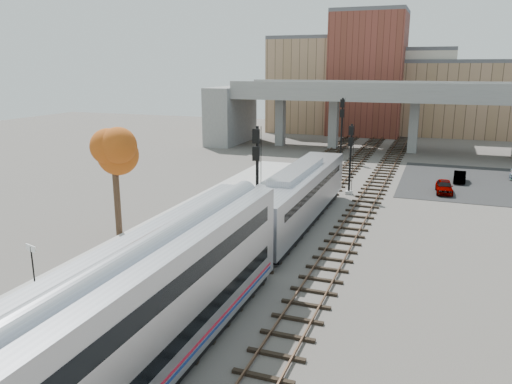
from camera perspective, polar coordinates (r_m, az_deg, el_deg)
The scene contains 16 objects.
ground at distance 30.42m, azimuth -1.48°, elevation -8.06°, with size 160.00×160.00×0.00m, color #47423D.
platform at distance 33.57m, azimuth -13.11°, elevation -5.95°, with size 4.50×60.00×0.35m, color #9E9E99.
yellow_strip at distance 32.54m, azimuth -10.31°, elevation -6.12°, with size 0.70×60.00×0.01m, color yellow.
tracks at distance 41.40m, azimuth 6.17°, elevation -1.94°, with size 10.70×95.00×0.25m.
overpass at distance 71.57m, azimuth 16.02°, elevation 9.06°, with size 54.00×12.00×9.50m.
buildings_far at distance 93.22m, azimuth 14.96°, elevation 11.47°, with size 43.00×21.00×20.60m.
parking_lot at distance 55.44m, azimuth 23.49°, elevation 1.02°, with size 14.00×18.00×0.04m, color black.
locomotive at distance 36.90m, azimuth 4.75°, elevation -0.37°, with size 3.02×19.05×4.10m.
coach at distance 17.50m, azimuth -16.66°, elevation -16.32°, with size 3.03×25.00×5.00m.
signal_mast_near at distance 34.43m, azimuth 0.11°, elevation 1.35°, with size 0.60×0.64×7.60m.
signal_mast_mid at distance 46.34m, azimuth 10.70°, elevation 3.47°, with size 0.60×0.64×6.48m.
signal_mast_far at distance 63.49m, azimuth 9.75°, elevation 7.16°, with size 0.60×0.64×7.77m.
station_sign at distance 28.35m, azimuth -24.25°, elevation -6.78°, with size 0.87×0.31×2.27m.
tree at distance 34.85m, azimuth -15.95°, elevation 4.48°, with size 3.60×3.60×8.04m.
car_a at distance 49.56m, azimuth 20.71°, elevation 0.59°, with size 1.46×3.63×1.24m, color #99999E.
car_b at distance 54.83m, azimuth 22.25°, elevation 1.61°, with size 1.15×3.29×1.08m, color #99999E.
Camera 1 is at (10.53, -26.12, 11.51)m, focal length 35.00 mm.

